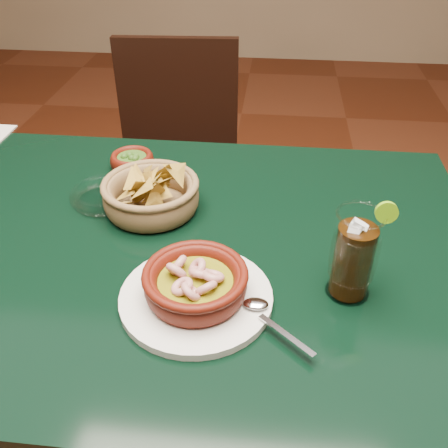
# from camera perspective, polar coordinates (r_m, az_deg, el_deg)

# --- Properties ---
(dining_table) EXTENTS (1.20, 0.80, 0.75)m
(dining_table) POSITION_cam_1_polar(r_m,az_deg,el_deg) (0.97, -8.14, -6.40)
(dining_table) COLOR black
(dining_table) RESTS_ON ground
(dining_chair) EXTENTS (0.43, 0.43, 0.88)m
(dining_chair) POSITION_cam_1_polar(r_m,az_deg,el_deg) (1.65, -5.39, 5.98)
(dining_chair) COLOR black
(dining_chair) RESTS_ON ground
(shrimp_plate) EXTENTS (0.30, 0.24, 0.07)m
(shrimp_plate) POSITION_cam_1_polar(r_m,az_deg,el_deg) (0.76, -3.24, -7.12)
(shrimp_plate) COLOR silver
(shrimp_plate) RESTS_ON dining_table
(chip_basket) EXTENTS (0.22, 0.22, 0.13)m
(chip_basket) POSITION_cam_1_polar(r_m,az_deg,el_deg) (0.97, -8.35, 3.34)
(chip_basket) COLOR olive
(chip_basket) RESTS_ON dining_table
(guacamole_ramekin) EXTENTS (0.11, 0.11, 0.04)m
(guacamole_ramekin) POSITION_cam_1_polar(r_m,az_deg,el_deg) (1.13, -10.45, 7.13)
(guacamole_ramekin) COLOR #440E07
(guacamole_ramekin) RESTS_ON dining_table
(cola_drink) EXTENTS (0.15, 0.15, 0.17)m
(cola_drink) POSITION_cam_1_polar(r_m,az_deg,el_deg) (0.77, 14.62, -3.50)
(cola_drink) COLOR white
(cola_drink) RESTS_ON dining_table
(glass_ashtray) EXTENTS (0.14, 0.14, 0.03)m
(glass_ashtray) POSITION_cam_1_polar(r_m,az_deg,el_deg) (1.02, -13.60, 3.16)
(glass_ashtray) COLOR white
(glass_ashtray) RESTS_ON dining_table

